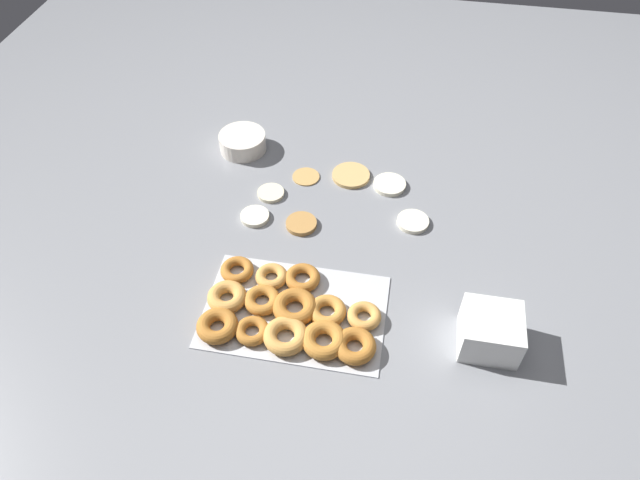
{
  "coord_description": "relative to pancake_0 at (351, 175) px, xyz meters",
  "views": [
    {
      "loc": [
        0.16,
        -1.1,
        1.17
      ],
      "look_at": [
        -0.03,
        -0.09,
        0.04
      ],
      "focal_mm": 32.0,
      "sensor_mm": 36.0,
      "label": 1
    }
  ],
  "objects": [
    {
      "name": "ground_plane",
      "position": [
        -0.02,
        -0.23,
        -0.01
      ],
      "size": [
        3.0,
        3.0,
        0.0
      ],
      "primitive_type": "plane",
      "color": "gray"
    },
    {
      "name": "pancake_1",
      "position": [
        0.2,
        -0.17,
        0.0
      ],
      "size": [
        0.09,
        0.09,
        0.01
      ],
      "primitive_type": "cylinder",
      "color": "silver",
      "rests_on": "ground_plane"
    },
    {
      "name": "pancake_5",
      "position": [
        -0.25,
        -0.22,
        0.0
      ],
      "size": [
        0.08,
        0.08,
        0.01
      ],
      "primitive_type": "cylinder",
      "color": "silver",
      "rests_on": "ground_plane"
    },
    {
      "name": "pancake_6",
      "position": [
        -0.14,
        -0.03,
        -0.0
      ],
      "size": [
        0.08,
        0.08,
        0.01
      ],
      "primitive_type": "cylinder",
      "color": "tan",
      "rests_on": "ground_plane"
    },
    {
      "name": "pancake_4",
      "position": [
        0.12,
        -0.02,
        0.0
      ],
      "size": [
        0.1,
        0.1,
        0.01
      ],
      "primitive_type": "cylinder",
      "color": "silver",
      "rests_on": "ground_plane"
    },
    {
      "name": "pancake_3",
      "position": [
        -0.11,
        -0.23,
        0.0
      ],
      "size": [
        0.09,
        0.09,
        0.01
      ],
      "primitive_type": "cylinder",
      "color": "#B27F42",
      "rests_on": "ground_plane"
    },
    {
      "name": "pancake_2",
      "position": [
        -0.22,
        -0.12,
        -0.0
      ],
      "size": [
        0.08,
        0.08,
        0.01
      ],
      "primitive_type": "cylinder",
      "color": "beige",
      "rests_on": "ground_plane"
    },
    {
      "name": "batter_bowl",
      "position": [
        -0.36,
        0.07,
        0.02
      ],
      "size": [
        0.15,
        0.15,
        0.06
      ],
      "color": "silver",
      "rests_on": "ground_plane"
    },
    {
      "name": "container_stack",
      "position": [
        0.4,
        -0.53,
        0.04
      ],
      "size": [
        0.14,
        0.13,
        0.1
      ],
      "color": "white",
      "rests_on": "ground_plane"
    },
    {
      "name": "donut_tray",
      "position": [
        -0.08,
        -0.54,
        0.01
      ],
      "size": [
        0.45,
        0.3,
        0.04
      ],
      "color": "silver",
      "rests_on": "ground_plane"
    },
    {
      "name": "pancake_0",
      "position": [
        0.0,
        0.0,
        0.0
      ],
      "size": [
        0.12,
        0.12,
        0.01
      ],
      "primitive_type": "cylinder",
      "color": "tan",
      "rests_on": "ground_plane"
    }
  ]
}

